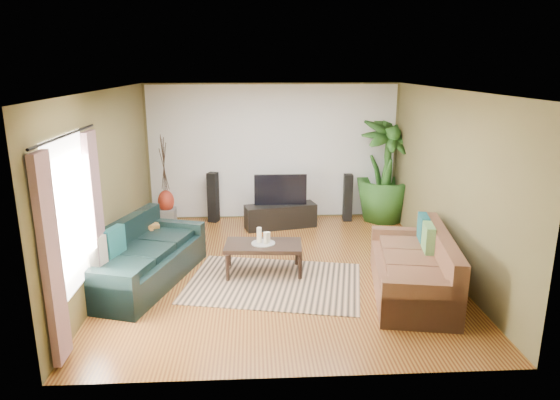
{
  "coord_description": "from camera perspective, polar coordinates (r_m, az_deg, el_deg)",
  "views": [
    {
      "loc": [
        -0.41,
        -7.11,
        3.04
      ],
      "look_at": [
        0.0,
        0.2,
        1.05
      ],
      "focal_mm": 32.0,
      "sensor_mm": 36.0,
      "label": 1
    }
  ],
  "objects": [
    {
      "name": "vase",
      "position": [
        9.87,
        -12.89,
        -0.13
      ],
      "size": [
        0.31,
        0.31,
        0.43
      ],
      "primitive_type": "ellipsoid",
      "color": "#9C2D1C",
      "rests_on": "pedestal"
    },
    {
      "name": "wall_front",
      "position": [
        4.69,
        2.01,
        -5.92
      ],
      "size": [
        5.0,
        0.0,
        5.0
      ],
      "primitive_type": "plane",
      "rotation": [
        -1.57,
        0.0,
        0.0
      ],
      "color": "brown",
      "rests_on": "ground"
    },
    {
      "name": "pedestal",
      "position": [
        9.96,
        -12.78,
        -1.93
      ],
      "size": [
        0.34,
        0.34,
        0.34
      ],
      "primitive_type": "cube",
      "rotation": [
        0.0,
        0.0,
        0.01
      ],
      "color": "gray",
      "rests_on": "floor"
    },
    {
      "name": "candle_short",
      "position": [
        7.48,
        -1.4,
        -4.22
      ],
      "size": [
        0.07,
        0.07,
        0.14
      ],
      "primitive_type": "cylinder",
      "color": "white",
      "rests_on": "candle_tray"
    },
    {
      "name": "area_rug",
      "position": [
        7.28,
        -0.68,
        -9.42
      ],
      "size": [
        2.74,
        2.19,
        0.01
      ],
      "primitive_type": "cube",
      "rotation": [
        0.0,
        0.0,
        -0.2
      ],
      "color": "tan",
      "rests_on": "floor"
    },
    {
      "name": "wall_left",
      "position": [
        7.6,
        -19.09,
        1.51
      ],
      "size": [
        0.0,
        5.5,
        5.5
      ],
      "primitive_type": "plane",
      "rotation": [
        1.57,
        0.0,
        1.57
      ],
      "color": "brown",
      "rests_on": "ground"
    },
    {
      "name": "sofa_right",
      "position": [
        7.07,
        14.82,
        -7.04
      ],
      "size": [
        1.32,
        2.28,
        0.85
      ],
      "primitive_type": "cube",
      "rotation": [
        0.0,
        0.0,
        -1.75
      ],
      "color": "brown",
      "rests_on": "floor"
    },
    {
      "name": "side_table",
      "position": [
        8.45,
        -15.64,
        -4.33
      ],
      "size": [
        0.71,
        0.71,
        0.59
      ],
      "primitive_type": "cube",
      "rotation": [
        0.0,
        0.0,
        0.34
      ],
      "color": "olive",
      "rests_on": "floor"
    },
    {
      "name": "wall_back",
      "position": [
        10.01,
        -0.81,
        5.49
      ],
      "size": [
        5.0,
        0.0,
        5.0
      ],
      "primitive_type": "plane",
      "rotation": [
        1.57,
        0.0,
        0.0
      ],
      "color": "brown",
      "rests_on": "ground"
    },
    {
      "name": "speaker_left",
      "position": [
        9.97,
        -7.64,
        0.31
      ],
      "size": [
        0.24,
        0.25,
        1.0
      ],
      "primitive_type": "cube",
      "rotation": [
        0.0,
        0.0,
        -0.34
      ],
      "color": "black",
      "rests_on": "floor"
    },
    {
      "name": "plant_pot",
      "position": [
        10.31,
        11.66,
        -1.41
      ],
      "size": [
        0.38,
        0.38,
        0.29
      ],
      "primitive_type": "cylinder",
      "color": "black",
      "rests_on": "floor"
    },
    {
      "name": "ceiling",
      "position": [
        7.13,
        0.09,
        12.48
      ],
      "size": [
        5.5,
        5.5,
        0.0
      ],
      "primitive_type": "plane",
      "rotation": [
        3.14,
        0.0,
        0.0
      ],
      "color": "white",
      "rests_on": "ground"
    },
    {
      "name": "floor",
      "position": [
        7.74,
        0.08,
        -7.91
      ],
      "size": [
        5.5,
        5.5,
        0.0
      ],
      "primitive_type": "plane",
      "color": "#966226",
      "rests_on": "ground"
    },
    {
      "name": "sofa_left",
      "position": [
        7.43,
        -15.35,
        -5.97
      ],
      "size": [
        1.6,
        2.44,
        0.85
      ],
      "primitive_type": "cube",
      "rotation": [
        0.0,
        0.0,
        1.27
      ],
      "color": "black",
      "rests_on": "floor"
    },
    {
      "name": "candle_mid",
      "position": [
        7.38,
        -1.61,
        -4.37
      ],
      "size": [
        0.07,
        0.07,
        0.18
      ],
      "primitive_type": "cylinder",
      "color": "#ECE8C8",
      "rests_on": "candle_tray"
    },
    {
      "name": "wall_right",
      "position": [
        7.86,
        18.61,
        1.99
      ],
      "size": [
        0.0,
        5.5,
        5.5
      ],
      "primitive_type": "plane",
      "rotation": [
        1.57,
        0.0,
        -1.57
      ],
      "color": "brown",
      "rests_on": "ground"
    },
    {
      "name": "tv_stand",
      "position": [
        9.59,
        0.06,
        -1.85
      ],
      "size": [
        1.41,
        0.7,
        0.45
      ],
      "primitive_type": "cube",
      "rotation": [
        0.0,
        0.0,
        0.23
      ],
      "color": "black",
      "rests_on": "floor"
    },
    {
      "name": "coffee_table",
      "position": [
        7.53,
        -1.91,
        -6.68
      ],
      "size": [
        1.18,
        0.7,
        0.46
      ],
      "primitive_type": "cube",
      "rotation": [
        0.0,
        0.0,
        -0.07
      ],
      "color": "black",
      "rests_on": "floor"
    },
    {
      "name": "backwall_panel",
      "position": [
        10.0,
        -0.81,
        5.48
      ],
      "size": [
        4.9,
        0.0,
        4.9
      ],
      "primitive_type": "plane",
      "rotation": [
        1.57,
        0.0,
        0.0
      ],
      "color": "white",
      "rests_on": "ground"
    },
    {
      "name": "candle_tall",
      "position": [
        7.44,
        -2.4,
        -4.01
      ],
      "size": [
        0.07,
        0.07,
        0.23
      ],
      "primitive_type": "cylinder",
      "color": "white",
      "rests_on": "candle_tray"
    },
    {
      "name": "curtain_far",
      "position": [
        6.84,
        -20.26,
        -1.79
      ],
      "size": [
        0.08,
        0.35,
        2.2
      ],
      "primitive_type": "cube",
      "color": "gray",
      "rests_on": "ground"
    },
    {
      "name": "television",
      "position": [
        9.47,
        0.05,
        1.2
      ],
      "size": [
        1.0,
        0.05,
        0.59
      ],
      "primitive_type": "cube",
      "color": "black",
      "rests_on": "tv_stand"
    },
    {
      "name": "potted_plant",
      "position": [
        10.1,
        11.92,
        3.33
      ],
      "size": [
        1.49,
        1.49,
        2.03
      ],
      "primitive_type": "imported",
      "rotation": [
        0.0,
        0.0,
        0.4
      ],
      "color": "#234F1A",
      "rests_on": "floor"
    },
    {
      "name": "window_pane",
      "position": [
        6.11,
        -22.9,
        -1.6
      ],
      "size": [
        0.0,
        1.8,
        1.8
      ],
      "primitive_type": "plane",
      "rotation": [
        1.57,
        0.0,
        1.57
      ],
      "color": "white",
      "rests_on": "ground"
    },
    {
      "name": "speaker_right",
      "position": [
        10.04,
        7.75,
        0.27
      ],
      "size": [
        0.18,
        0.2,
        0.95
      ],
      "primitive_type": "cube",
      "rotation": [
        0.0,
        0.0,
        -0.05
      ],
      "color": "black",
      "rests_on": "floor"
    },
    {
      "name": "curtain_rod",
      "position": [
        5.91,
        -23.34,
        6.79
      ],
      "size": [
        0.03,
        1.9,
        0.03
      ],
      "primitive_type": "cylinder",
      "rotation": [
        1.57,
        0.0,
        0.0
      ],
      "color": "black",
      "rests_on": "ground"
    },
    {
      "name": "candle_tray",
      "position": [
        7.45,
        -1.92,
        -4.96
      ],
      "size": [
        0.35,
        0.35,
        0.02
      ],
      "primitive_type": "cylinder",
      "color": "gray",
      "rests_on": "coffee_table"
    },
    {
      "name": "curtain_near",
      "position": [
        5.5,
        -24.68,
        -6.34
      ],
      "size": [
        0.08,
        0.35,
        2.2
      ],
      "primitive_type": "cube",
      "color": "gray",
      "rests_on": "ground"
    }
  ]
}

